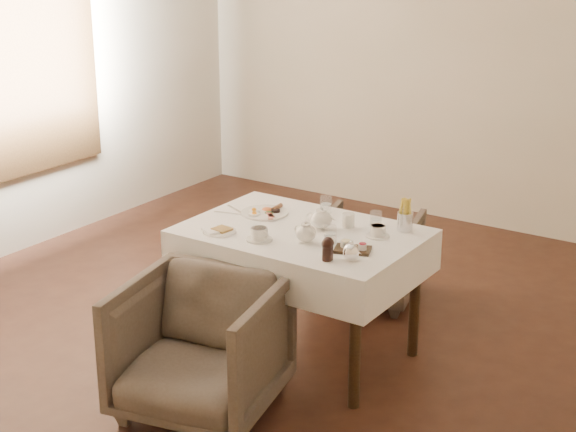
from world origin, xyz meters
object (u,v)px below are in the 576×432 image
Objects in this scene: armchair_far at (369,256)px; breakfast_plate at (265,212)px; table at (302,250)px; armchair_near at (200,347)px; teapot_centre at (321,218)px.

armchair_far is 0.96m from breakfast_plate.
table is 1.67× the size of armchair_near.
table is at bearing -0.15° from breakfast_plate.
table is 0.98m from armchair_far.
armchair_far is at bearing 76.83° from armchair_near.
teapot_centre is (0.17, 0.86, 0.47)m from armchair_near.
breakfast_plate is (-0.24, 0.91, 0.42)m from armchair_near.
teapot_centre reaches higher than armchair_far.
breakfast_plate is (-0.33, 0.12, 0.13)m from table.
teapot_centre reaches higher than table.
armchair_near is at bearing 74.89° from armchair_far.
table is 4.65× the size of breakfast_plate.
armchair_near is 1.21× the size of armchair_far.
armchair_far is 3.88× the size of teapot_centre.
table is 2.02× the size of armchair_far.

